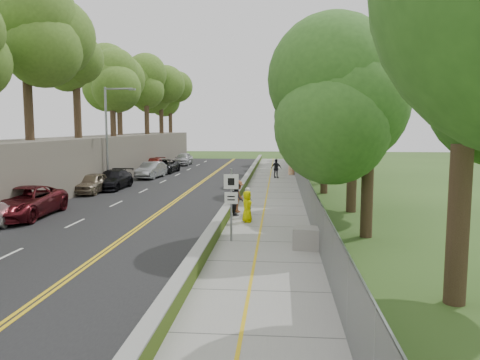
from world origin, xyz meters
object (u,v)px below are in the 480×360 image
at_px(construction_barrel, 291,170).
at_px(person_far, 276,168).
at_px(streetlight, 109,130).
at_px(concrete_block, 310,238).
at_px(signpost, 231,197).
at_px(painter_0, 247,206).
at_px(car_2, 23,202).

distance_m(construction_barrel, person_far, 3.42).
bearing_deg(streetlight, concrete_block, -50.64).
bearing_deg(construction_barrel, signpost, -96.67).
bearing_deg(streetlight, painter_0, -47.50).
bearing_deg(painter_0, signpost, 178.34).
xyz_separation_m(concrete_block, person_far, (-1.50, 25.72, 0.48)).
height_order(signpost, concrete_block, signpost).
relative_size(painter_0, person_far, 0.89).
bearing_deg(concrete_block, car_2, 160.66).
height_order(car_2, person_far, person_far).
xyz_separation_m(signpost, construction_barrel, (3.25, 27.78, -1.42)).
bearing_deg(construction_barrel, car_2, -122.27).
distance_m(concrete_block, car_2, 15.76).
bearing_deg(signpost, streetlight, 124.08).
distance_m(signpost, concrete_block, 3.71).
distance_m(construction_barrel, car_2, 27.85).
height_order(streetlight, construction_barrel, streetlight).
relative_size(concrete_block, car_2, 0.21).
bearing_deg(car_2, concrete_block, -21.73).
xyz_separation_m(construction_barrel, person_far, (-1.50, -3.05, 0.41)).
distance_m(signpost, person_far, 24.82).
bearing_deg(painter_0, concrete_block, -146.29).
height_order(signpost, construction_barrel, signpost).
height_order(signpost, person_far, signpost).
relative_size(signpost, concrete_block, 2.43).
height_order(construction_barrel, car_2, car_2).
relative_size(streetlight, painter_0, 4.98).
relative_size(construction_barrel, concrete_block, 0.77).
bearing_deg(person_far, painter_0, 110.28).
distance_m(streetlight, signpost, 20.72).
distance_m(car_2, person_far, 24.48).
xyz_separation_m(signpost, painter_0, (0.40, 4.02, -1.11)).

